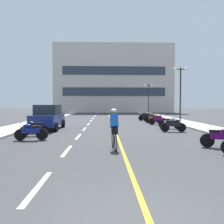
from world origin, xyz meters
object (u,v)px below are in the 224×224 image
(cyclist_rider, at_px, (114,128))
(motorcycle_7, at_px, (158,119))
(motorcycle_8, at_px, (154,118))
(motorcycle_10, at_px, (146,116))
(street_lamp_mid, at_px, (181,82))
(motorcycle_4, at_px, (34,128))
(motorcycle_2, at_px, (221,137))
(street_lamp_far, at_px, (149,92))
(motorcycle_5, at_px, (173,125))
(motorcycle_11, at_px, (146,115))
(motorcycle_3, at_px, (31,131))
(parked_car_near, at_px, (48,117))
(motorcycle_9, at_px, (151,117))
(motorcycle_6, at_px, (170,123))

(cyclist_rider, bearing_deg, motorcycle_7, 68.29)
(motorcycle_8, xyz_separation_m, motorcycle_10, (-0.18, 3.23, 0.00))
(street_lamp_mid, relative_size, motorcycle_4, 3.25)
(motorcycle_7, height_order, motorcycle_8, same)
(motorcycle_7, bearing_deg, motorcycle_2, -89.01)
(street_lamp_far, relative_size, motorcycle_5, 3.01)
(street_lamp_mid, bearing_deg, motorcycle_10, 137.16)
(cyclist_rider, bearing_deg, motorcycle_8, 70.92)
(street_lamp_far, bearing_deg, motorcycle_11, -102.16)
(motorcycle_2, xyz_separation_m, motorcycle_3, (-8.82, 2.29, 0.00))
(street_lamp_far, relative_size, motorcycle_2, 3.06)
(street_lamp_far, relative_size, motorcycle_10, 3.00)
(parked_car_near, xyz_separation_m, motorcycle_8, (8.98, 5.36, -0.44))
(parked_car_near, distance_m, motorcycle_8, 10.47)
(motorcycle_8, bearing_deg, cyclist_rider, -109.08)
(motorcycle_2, relative_size, motorcycle_7, 0.99)
(parked_car_near, relative_size, motorcycle_4, 2.53)
(motorcycle_3, height_order, cyclist_rider, cyclist_rider)
(street_lamp_far, relative_size, cyclist_rider, 2.89)
(street_lamp_far, bearing_deg, motorcycle_3, -112.76)
(motorcycle_9, distance_m, motorcycle_11, 3.55)
(motorcycle_3, distance_m, motorcycle_7, 12.27)
(motorcycle_6, bearing_deg, street_lamp_far, 83.37)
(motorcycle_9, distance_m, cyclist_rider, 15.22)
(motorcycle_6, distance_m, motorcycle_10, 8.41)
(motorcycle_6, bearing_deg, motorcycle_7, 92.34)
(street_lamp_mid, bearing_deg, motorcycle_4, -141.80)
(motorcycle_7, bearing_deg, motorcycle_9, 87.76)
(motorcycle_7, height_order, motorcycle_9, same)
(motorcycle_2, distance_m, cyclist_rider, 4.63)
(motorcycle_4, relative_size, motorcycle_7, 0.98)
(motorcycle_7, bearing_deg, parked_car_near, -157.63)
(street_lamp_far, bearing_deg, motorcycle_10, -102.09)
(motorcycle_9, bearing_deg, motorcycle_7, -92.24)
(street_lamp_mid, xyz_separation_m, cyclist_rider, (-7.20, -13.24, -3.16))
(street_lamp_far, distance_m, motorcycle_4, 28.07)
(motorcycle_8, bearing_deg, motorcycle_10, 93.18)
(motorcycle_9, relative_size, motorcycle_10, 1.00)
(motorcycle_6, relative_size, motorcycle_9, 0.97)
(motorcycle_7, bearing_deg, motorcycle_4, -141.60)
(motorcycle_6, bearing_deg, motorcycle_10, 92.24)
(motorcycle_9, bearing_deg, motorcycle_6, -89.92)
(street_lamp_mid, relative_size, motorcycle_3, 3.18)
(motorcycle_7, bearing_deg, motorcycle_5, -91.96)
(parked_car_near, bearing_deg, motorcycle_11, 49.14)
(motorcycle_3, height_order, motorcycle_7, same)
(parked_car_near, distance_m, motorcycle_6, 9.14)
(motorcycle_4, relative_size, motorcycle_11, 0.98)
(motorcycle_7, xyz_separation_m, motorcycle_10, (-0.18, 4.90, 0.00))
(motorcycle_11, bearing_deg, cyclist_rider, -104.48)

